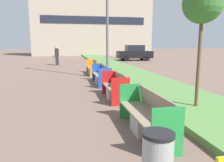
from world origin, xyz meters
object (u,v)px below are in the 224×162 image
(bench_green_frame, at_px, (146,117))
(bench_red_frame, at_px, (115,89))
(parked_car_distant, at_px, (135,53))
(pedestrian_walking, at_px, (57,55))
(sapling_tree_near, at_px, (203,5))
(bench_orange_frame, at_px, (93,69))
(bench_blue_frame, at_px, (102,76))

(bench_green_frame, height_order, bench_red_frame, same)
(parked_car_distant, bearing_deg, bench_red_frame, -108.19)
(bench_green_frame, xyz_separation_m, pedestrian_walking, (-2.61, 16.84, 0.55))
(bench_red_frame, relative_size, pedestrian_walking, 1.06)
(bench_red_frame, height_order, sapling_tree_near, sapling_tree_near)
(bench_orange_frame, xyz_separation_m, parked_car_distant, (6.39, 11.06, 0.54))
(bench_red_frame, height_order, bench_blue_frame, same)
(bench_green_frame, distance_m, bench_blue_frame, 6.36)
(bench_red_frame, distance_m, parked_car_distant, 18.91)
(bench_blue_frame, relative_size, parked_car_distant, 0.57)
(bench_green_frame, bearing_deg, bench_blue_frame, 89.99)
(bench_green_frame, relative_size, bench_red_frame, 1.21)
(bench_red_frame, relative_size, bench_orange_frame, 0.86)
(bench_red_frame, bearing_deg, bench_green_frame, -89.91)
(bench_orange_frame, bearing_deg, sapling_tree_near, -76.89)
(sapling_tree_near, bearing_deg, bench_red_frame, 135.68)
(bench_green_frame, relative_size, parked_car_distant, 0.54)
(bench_green_frame, bearing_deg, pedestrian_walking, 98.80)
(bench_orange_frame, height_order, parked_car_distant, parked_car_distant)
(bench_blue_frame, xyz_separation_m, sapling_tree_near, (2.03, -5.15, 2.72))
(bench_orange_frame, bearing_deg, bench_blue_frame, -89.96)
(bench_green_frame, height_order, bench_blue_frame, same)
(bench_red_frame, bearing_deg, sapling_tree_near, -44.32)
(pedestrian_walking, bearing_deg, parked_car_distant, 24.73)
(parked_car_distant, bearing_deg, sapling_tree_near, -100.86)
(bench_blue_frame, distance_m, bench_orange_frame, 3.56)
(bench_green_frame, relative_size, bench_orange_frame, 1.04)
(bench_orange_frame, bearing_deg, pedestrian_walking, 110.65)
(bench_orange_frame, distance_m, parked_car_distant, 12.78)
(bench_blue_frame, bearing_deg, bench_green_frame, -90.01)
(bench_green_frame, distance_m, bench_orange_frame, 9.92)
(bench_red_frame, distance_m, bench_blue_frame, 3.17)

